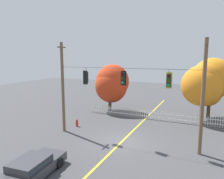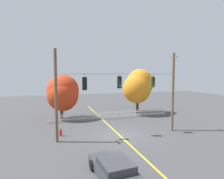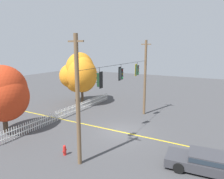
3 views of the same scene
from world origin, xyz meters
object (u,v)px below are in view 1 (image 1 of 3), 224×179
at_px(autumn_maple_mid, 202,85).
at_px(parked_car, 31,167).
at_px(autumn_maple_near_fence, 112,84).
at_px(fire_hydrant, 77,123).
at_px(autumn_oak_far_east, 209,84).
at_px(traffic_signal_northbound_primary, 86,77).
at_px(traffic_signal_westbound_side, 169,80).
at_px(traffic_signal_southbound_primary, 123,78).

bearing_deg(autumn_maple_mid, parked_car, -118.82).
xyz_separation_m(autumn_maple_near_fence, fire_hydrant, (-0.60, -7.17, -3.15)).
height_order(autumn_maple_mid, autumn_oak_far_east, autumn_oak_far_east).
distance_m(traffic_signal_northbound_primary, traffic_signal_westbound_side, 6.94).
relative_size(autumn_oak_far_east, fire_hydrant, 9.21).
height_order(traffic_signal_northbound_primary, traffic_signal_southbound_primary, same).
height_order(traffic_signal_westbound_side, parked_car, traffic_signal_westbound_side).
bearing_deg(traffic_signal_southbound_primary, autumn_maple_near_fence, 119.32).
height_order(traffic_signal_westbound_side, autumn_oak_far_east, autumn_oak_far_east).
height_order(traffic_signal_southbound_primary, traffic_signal_westbound_side, same).
bearing_deg(autumn_maple_mid, traffic_signal_northbound_primary, -137.66).
xyz_separation_m(traffic_signal_westbound_side, autumn_maple_mid, (2.11, 8.23, -1.19)).
xyz_separation_m(traffic_signal_southbound_primary, autumn_maple_near_fence, (-4.92, 8.75, -1.69)).
bearing_deg(traffic_signal_northbound_primary, autumn_maple_near_fence, 99.88).
bearing_deg(autumn_maple_near_fence, fire_hydrant, -94.76).
xyz_separation_m(traffic_signal_northbound_primary, traffic_signal_westbound_side, (6.94, 0.02, 0.06)).
distance_m(traffic_signal_northbound_primary, autumn_maple_mid, 12.29).
bearing_deg(traffic_signal_northbound_primary, parked_car, -85.47).
bearing_deg(parked_car, autumn_maple_mid, 61.18).
relative_size(traffic_signal_southbound_primary, traffic_signal_westbound_side, 0.99).
bearing_deg(autumn_maple_mid, autumn_maple_near_fence, 177.16).
bearing_deg(traffic_signal_westbound_side, autumn_maple_mid, 75.64).
bearing_deg(autumn_oak_far_east, traffic_signal_westbound_side, -105.91).
distance_m(traffic_signal_southbound_primary, autumn_oak_far_east, 11.64).
distance_m(traffic_signal_northbound_primary, traffic_signal_southbound_primary, 3.39).
bearing_deg(fire_hydrant, autumn_oak_far_east, 34.45).
bearing_deg(autumn_oak_far_east, autumn_maple_near_fence, -175.20).
distance_m(traffic_signal_southbound_primary, autumn_maple_near_fence, 10.18).
distance_m(autumn_maple_near_fence, fire_hydrant, 7.86).
bearing_deg(traffic_signal_southbound_primary, autumn_oak_far_east, 56.90).
distance_m(traffic_signal_northbound_primary, parked_car, 8.50).
bearing_deg(autumn_oak_far_east, traffic_signal_southbound_primary, -123.10).
bearing_deg(parked_car, traffic_signal_northbound_primary, 94.53).
height_order(traffic_signal_southbound_primary, parked_car, traffic_signal_southbound_primary).
distance_m(autumn_maple_mid, autumn_oak_far_east, 1.61).
distance_m(traffic_signal_southbound_primary, autumn_maple_mid, 10.06).
xyz_separation_m(autumn_maple_mid, parked_car, (-8.48, -15.41, -3.41)).
distance_m(traffic_signal_northbound_primary, autumn_oak_far_east, 13.79).
bearing_deg(fire_hydrant, traffic_signal_northbound_primary, -36.92).
distance_m(autumn_maple_mid, fire_hydrant, 13.51).
bearing_deg(autumn_oak_far_east, traffic_signal_northbound_primary, -134.98).
height_order(traffic_signal_southbound_primary, autumn_oak_far_east, autumn_oak_far_east).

